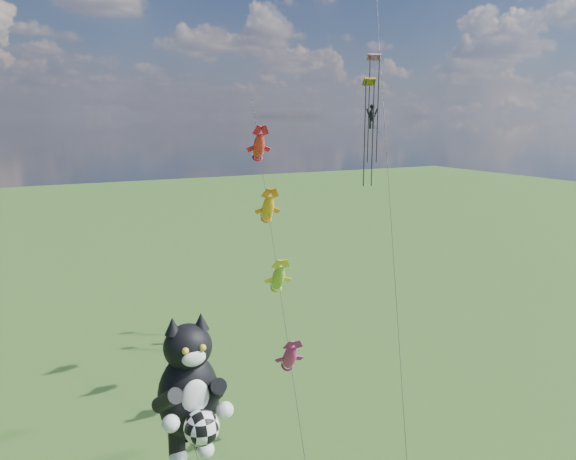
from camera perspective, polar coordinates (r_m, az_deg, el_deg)
name	(u,v)px	position (r m, az deg, el deg)	size (l,w,h in m)	color
cat_kite_rig	(190,389)	(23.56, -9.91, -15.65)	(2.97, 4.37, 11.17)	brown
fish_windsock_rig	(273,243)	(34.13, -1.52, -1.35)	(4.01, 15.51, 20.00)	brown
parafoil_rig	(373,116)	(42.30, 8.59, 11.36)	(8.65, 15.79, 27.86)	brown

